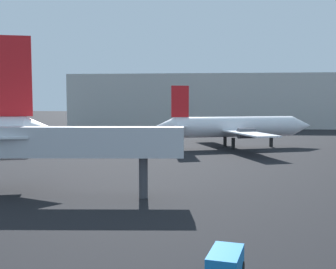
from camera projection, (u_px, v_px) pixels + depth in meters
airplane_distant at (234, 127)px, 68.86m from camera, size 27.20×27.32×10.07m
jet_bridge at (23, 143)px, 33.40m from camera, size 23.53×4.23×5.86m
baggage_cart at (225, 263)px, 18.09m from camera, size 1.81×2.62×1.30m
terminal_building at (234, 101)px, 127.82m from camera, size 95.18×25.71×15.23m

